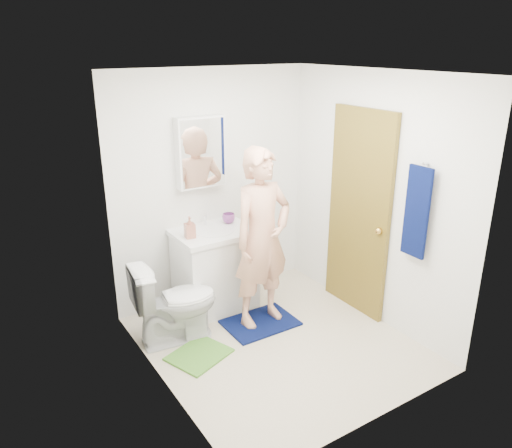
{
  "coord_description": "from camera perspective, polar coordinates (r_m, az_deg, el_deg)",
  "views": [
    {
      "loc": [
        -2.3,
        -3.21,
        2.62
      ],
      "look_at": [
        -0.07,
        0.25,
        1.11
      ],
      "focal_mm": 35.0,
      "sensor_mm": 36.0,
      "label": 1
    }
  ],
  "objects": [
    {
      "name": "ceiling",
      "position": [
        3.96,
        3.0,
        17.08
      ],
      "size": [
        2.2,
        2.4,
        0.02
      ],
      "primitive_type": "cube",
      "color": "white",
      "rests_on": "ground"
    },
    {
      "name": "toilet",
      "position": [
        4.66,
        -9.24,
        -8.78
      ],
      "size": [
        0.81,
        0.52,
        0.77
      ],
      "primitive_type": "imported",
      "rotation": [
        0.0,
        0.0,
        1.45
      ],
      "color": "white",
      "rests_on": "floor"
    },
    {
      "name": "vanity_cabinet",
      "position": [
        5.16,
        -4.72,
        -5.41
      ],
      "size": [
        0.75,
        0.55,
        0.8
      ],
      "primitive_type": "cube",
      "color": "white",
      "rests_on": "floor"
    },
    {
      "name": "toothbrush_cup",
      "position": [
        5.16,
        -3.15,
        0.66
      ],
      "size": [
        0.17,
        0.17,
        0.1
      ],
      "primitive_type": "imported",
      "rotation": [
        0.0,
        0.0,
        -0.44
      ],
      "color": "#8B418F",
      "rests_on": "countertop"
    },
    {
      "name": "sink_basin",
      "position": [
        4.99,
        -4.86,
        -0.84
      ],
      "size": [
        0.4,
        0.4,
        0.03
      ],
      "primitive_type": "cylinder",
      "color": "white",
      "rests_on": "countertop"
    },
    {
      "name": "bath_mat",
      "position": [
        5.01,
        0.48,
        -11.21
      ],
      "size": [
        0.69,
        0.5,
        0.02
      ],
      "primitive_type": "cube",
      "rotation": [
        0.0,
        0.0,
        -0.01
      ],
      "color": "#071145",
      "rests_on": "floor"
    },
    {
      "name": "towel_hook",
      "position": [
        4.39,
        18.82,
        6.57
      ],
      "size": [
        0.06,
        0.02,
        0.02
      ],
      "primitive_type": "cylinder",
      "rotation": [
        0.0,
        1.57,
        0.0
      ],
      "color": "silver",
      "rests_on": "wall_right"
    },
    {
      "name": "wall_left",
      "position": [
        3.71,
        -11.45,
        -2.78
      ],
      "size": [
        0.02,
        2.4,
        2.4
      ],
      "primitive_type": "cube",
      "color": "white",
      "rests_on": "ground"
    },
    {
      "name": "door_knob",
      "position": [
        4.81,
        13.86,
        -0.78
      ],
      "size": [
        0.07,
        0.07,
        0.07
      ],
      "primitive_type": "sphere",
      "color": "gold",
      "rests_on": "door"
    },
    {
      "name": "door",
      "position": [
        5.02,
        11.64,
        1.2
      ],
      "size": [
        0.05,
        0.8,
        2.05
      ],
      "primitive_type": "cube",
      "color": "olive",
      "rests_on": "ground"
    },
    {
      "name": "wall_right",
      "position": [
        4.9,
        13.38,
        2.74
      ],
      "size": [
        0.02,
        2.4,
        2.4
      ],
      "primitive_type": "cube",
      "color": "white",
      "rests_on": "ground"
    },
    {
      "name": "soap_dispenser",
      "position": [
        4.79,
        -7.59,
        -0.38
      ],
      "size": [
        0.11,
        0.11,
        0.21
      ],
      "primitive_type": "imported",
      "rotation": [
        0.0,
        0.0,
        -0.15
      ],
      "color": "#AF6751",
      "rests_on": "countertop"
    },
    {
      "name": "wall_back",
      "position": [
        5.19,
        -5.06,
        4.18
      ],
      "size": [
        2.2,
        0.02,
        2.4
      ],
      "primitive_type": "cube",
      "color": "white",
      "rests_on": "ground"
    },
    {
      "name": "floor",
      "position": [
        4.75,
        2.46,
        -13.5
      ],
      "size": [
        2.2,
        2.4,
        0.02
      ],
      "primitive_type": "cube",
      "color": "beige",
      "rests_on": "ground"
    },
    {
      "name": "faucet",
      "position": [
        5.11,
        -5.84,
        0.5
      ],
      "size": [
        0.03,
        0.03,
        0.12
      ],
      "primitive_type": "cylinder",
      "color": "silver",
      "rests_on": "countertop"
    },
    {
      "name": "green_rug",
      "position": [
        4.59,
        -6.52,
        -14.62
      ],
      "size": [
        0.61,
        0.56,
        0.02
      ],
      "primitive_type": "cube",
      "rotation": [
        0.0,
        0.0,
        0.35
      ],
      "color": "#549832",
      "rests_on": "floor"
    },
    {
      "name": "man",
      "position": [
        4.66,
        0.71,
        -1.67
      ],
      "size": [
        0.67,
        0.47,
        1.73
      ],
      "primitive_type": "imported",
      "rotation": [
        0.0,
        0.0,
        0.09
      ],
      "color": "#E09E7E",
      "rests_on": "bath_mat"
    },
    {
      "name": "wall_front",
      "position": [
        3.37,
        14.73,
        -5.53
      ],
      "size": [
        2.2,
        0.02,
        2.4
      ],
      "primitive_type": "cube",
      "color": "white",
      "rests_on": "ground"
    },
    {
      "name": "towel",
      "position": [
        4.47,
        17.89,
        1.29
      ],
      "size": [
        0.03,
        0.24,
        0.8
      ],
      "primitive_type": "cube",
      "color": "#071145",
      "rests_on": "wall_right"
    },
    {
      "name": "countertop",
      "position": [
        4.99,
        -4.86,
        -1.0
      ],
      "size": [
        0.79,
        0.59,
        0.05
      ],
      "primitive_type": "cube",
      "color": "white",
      "rests_on": "vanity_cabinet"
    },
    {
      "name": "mirror_panel",
      "position": [
        4.91,
        -6.03,
        8.05
      ],
      "size": [
        0.46,
        0.01,
        0.66
      ],
      "primitive_type": "cube",
      "color": "white",
      "rests_on": "wall_back"
    },
    {
      "name": "medicine_cabinet",
      "position": [
        4.96,
        -6.36,
        8.17
      ],
      "size": [
        0.5,
        0.12,
        0.7
      ],
      "primitive_type": "cube",
      "color": "white",
      "rests_on": "wall_back"
    }
  ]
}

